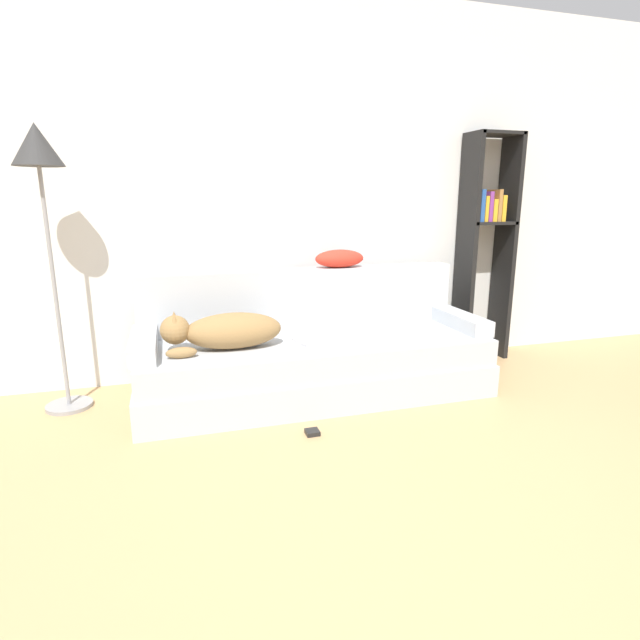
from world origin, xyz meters
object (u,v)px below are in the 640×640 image
at_px(dog, 224,331).
at_px(power_adapter, 312,432).
at_px(bookshelf, 486,235).
at_px(couch, 316,367).
at_px(laptop, 319,340).
at_px(floor_lamp, 40,177).
at_px(throw_pillow, 339,259).

height_order(dog, power_adapter, dog).
bearing_deg(bookshelf, couch, -164.87).
xyz_separation_m(couch, power_adapter, (-0.19, -0.57, -0.18)).
distance_m(dog, bookshelf, 2.24).
bearing_deg(laptop, floor_lamp, 153.83).
bearing_deg(power_adapter, laptop, 69.12).
height_order(dog, floor_lamp, floor_lamp).
distance_m(throw_pillow, bookshelf, 1.27).
xyz_separation_m(laptop, throw_pillow, (0.27, 0.39, 0.48)).
height_order(dog, throw_pillow, throw_pillow).
bearing_deg(dog, floor_lamp, 163.05).
height_order(dog, bookshelf, bookshelf).
bearing_deg(power_adapter, throw_pillow, 62.84).
xyz_separation_m(laptop, floor_lamp, (-1.57, 0.30, 1.01)).
relative_size(couch, power_adapter, 30.41).
relative_size(couch, throw_pillow, 6.41).
distance_m(couch, laptop, 0.22).
bearing_deg(couch, floor_lamp, 171.41).
height_order(couch, dog, dog).
xyz_separation_m(throw_pillow, bookshelf, (1.26, 0.09, 0.13)).
bearing_deg(dog, couch, 5.51).
xyz_separation_m(laptop, power_adapter, (-0.19, -0.51, -0.39)).
bearing_deg(floor_lamp, throw_pillow, 2.76).
bearing_deg(laptop, dog, 164.11).
height_order(laptop, bookshelf, bookshelf).
relative_size(dog, bookshelf, 0.41).
relative_size(couch, laptop, 6.73).
bearing_deg(throw_pillow, laptop, -124.40).
relative_size(dog, power_adapter, 9.65).
bearing_deg(floor_lamp, power_adapter, -30.36).
bearing_deg(dog, throw_pillow, 23.72).
height_order(throw_pillow, bookshelf, bookshelf).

